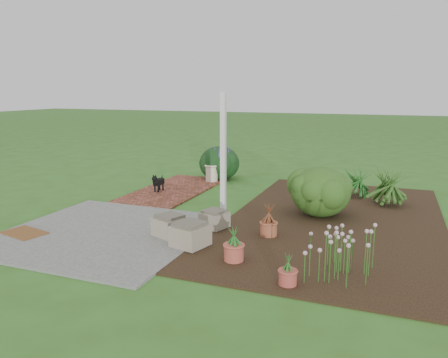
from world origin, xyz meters
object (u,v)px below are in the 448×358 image
(black_dog, at_px, (158,182))
(evergreen_shrub, at_px, (321,190))
(stone_trough_near, at_px, (190,236))
(cream_ceramic_urn, at_px, (212,173))

(black_dog, distance_m, evergreen_shrub, 4.14)
(stone_trough_near, relative_size, evergreen_shrub, 0.42)
(stone_trough_near, bearing_deg, black_dog, 127.09)
(stone_trough_near, height_order, cream_ceramic_urn, cream_ceramic_urn)
(black_dog, bearing_deg, cream_ceramic_urn, 65.49)
(evergreen_shrub, bearing_deg, stone_trough_near, -122.58)
(black_dog, relative_size, evergreen_shrub, 0.41)
(black_dog, bearing_deg, evergreen_shrub, -8.07)
(stone_trough_near, distance_m, cream_ceramic_urn, 5.14)
(cream_ceramic_urn, relative_size, evergreen_shrub, 0.37)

